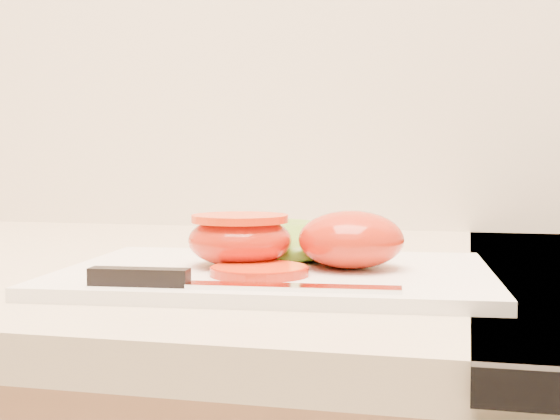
# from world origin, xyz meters

# --- Properties ---
(cutting_board) EXTENTS (0.35, 0.27, 0.01)m
(cutting_board) POSITION_xyz_m (0.02, 1.56, 0.94)
(cutting_board) COLOR white
(cutting_board) RESTS_ON counter
(tomato_half_dome) EXTENTS (0.08, 0.08, 0.05)m
(tomato_half_dome) POSITION_xyz_m (0.08, 1.57, 0.96)
(tomato_half_dome) COLOR red
(tomato_half_dome) RESTS_ON cutting_board
(tomato_half_cut) EXTENTS (0.08, 0.08, 0.04)m
(tomato_half_cut) POSITION_xyz_m (-0.01, 1.56, 0.96)
(tomato_half_cut) COLOR red
(tomato_half_cut) RESTS_ON cutting_board
(tomato_slice_0) EXTENTS (0.07, 0.07, 0.01)m
(tomato_slice_0) POSITION_xyz_m (0.02, 1.52, 0.94)
(tomato_slice_0) COLOR #FF4910
(tomato_slice_0) RESTS_ON cutting_board
(lettuce_leaf_0) EXTENTS (0.17, 0.15, 0.03)m
(lettuce_leaf_0) POSITION_xyz_m (0.00, 1.63, 0.95)
(lettuce_leaf_0) COLOR #7DA62C
(lettuce_leaf_0) RESTS_ON cutting_board
(lettuce_leaf_1) EXTENTS (0.12, 0.14, 0.02)m
(lettuce_leaf_1) POSITION_xyz_m (0.04, 1.64, 0.95)
(lettuce_leaf_1) COLOR #7DA62C
(lettuce_leaf_1) RESTS_ON cutting_board
(knife) EXTENTS (0.21, 0.04, 0.01)m
(knife) POSITION_xyz_m (-0.01, 1.46, 0.94)
(knife) COLOR silver
(knife) RESTS_ON cutting_board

